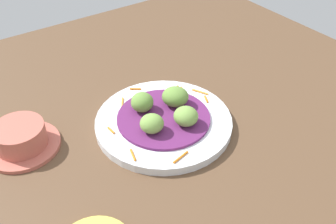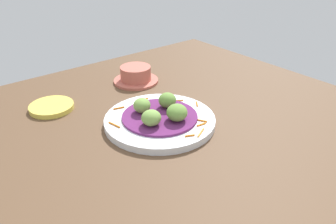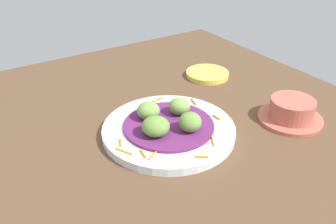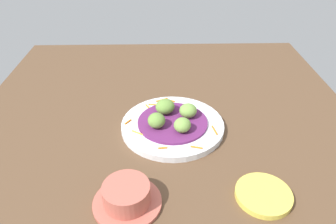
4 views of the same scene
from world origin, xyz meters
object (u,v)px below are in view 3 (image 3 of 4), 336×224
object	(u,v)px
main_plate	(169,130)
terracotta_bowl	(291,111)
guac_scoop_left	(148,111)
guac_scoop_right	(190,122)
guac_scoop_back	(180,106)
side_plate_small	(207,74)
guac_scoop_center	(157,127)

from	to	relation	value
main_plate	terracotta_bowl	bearing A→B (deg)	68.39
guac_scoop_left	terracotta_bowl	distance (cm)	31.42
guac_scoop_left	guac_scoop_right	xyz separation A→B (cm)	(8.53, 4.61, 0.13)
guac_scoop_back	terracotta_bowl	size ratio (longest dim) A/B	0.33
guac_scoop_right	terracotta_bowl	size ratio (longest dim) A/B	0.33
main_plate	guac_scoop_back	world-z (taller)	guac_scoop_back
side_plate_small	guac_scoop_left	bearing A→B (deg)	-62.79
guac_scoop_left	guac_scoop_back	bearing A→B (deg)	73.40
guac_scoop_center	terracotta_bowl	distance (cm)	30.90
guac_scoop_right	main_plate	bearing A→B (deg)	-151.60
side_plate_small	guac_scoop_right	bearing A→B (deg)	-44.82
guac_scoop_center	main_plate	bearing A→B (deg)	118.40
guac_scoop_left	terracotta_bowl	bearing A→B (deg)	62.68
main_plate	guac_scoop_left	bearing A→B (deg)	-151.60
main_plate	guac_scoop_right	bearing A→B (deg)	28.40
guac_scoop_right	terracotta_bowl	distance (cm)	24.07
main_plate	guac_scoop_right	distance (cm)	5.94
main_plate	terracotta_bowl	size ratio (longest dim) A/B	1.96
guac_scoop_back	side_plate_small	distance (cm)	25.83
main_plate	guac_scoop_center	xyz separation A→B (cm)	(2.31, -4.26, 3.44)
main_plate	guac_scoop_back	xyz separation A→B (cm)	(-2.31, 4.26, 3.30)
guac_scoop_back	side_plate_small	size ratio (longest dim) A/B	0.39
guac_scoop_center	side_plate_small	world-z (taller)	guac_scoop_center
guac_scoop_center	terracotta_bowl	world-z (taller)	guac_scoop_center
guac_scoop_center	guac_scoop_right	world-z (taller)	same
main_plate	guac_scoop_right	xyz separation A→B (cm)	(4.26, 2.31, 3.44)
guac_scoop_right	side_plate_small	size ratio (longest dim) A/B	0.39
guac_scoop_back	terracotta_bowl	distance (cm)	24.73
terracotta_bowl	side_plate_small	bearing A→B (deg)	-177.77
main_plate	guac_scoop_back	distance (cm)	5.86
guac_scoop_center	guac_scoop_back	size ratio (longest dim) A/B	1.20
main_plate	terracotta_bowl	world-z (taller)	terracotta_bowl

